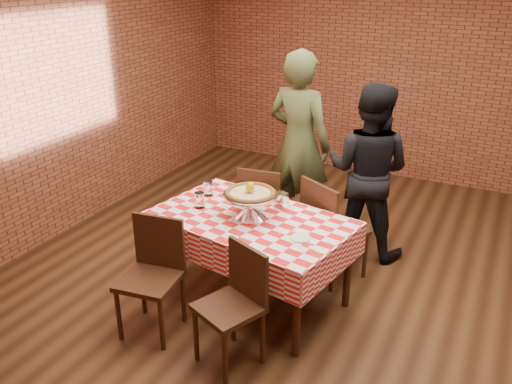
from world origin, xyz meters
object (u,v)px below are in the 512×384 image
pizza_stand (250,206)px  diner_black (368,171)px  water_glass_right (208,188)px  diner_olive (299,144)px  chair_far_left (265,207)px  pizza (250,193)px  table (252,259)px  water_glass_left (200,200)px  chair_near_left (149,281)px  condiment_caddy (281,201)px  chair_far_right (335,228)px  chair_near_right (229,310)px

pizza_stand → diner_black: bearing=63.7°
water_glass_right → diner_olive: size_ratio=0.07×
diner_black → chair_far_left: bearing=27.8°
pizza → diner_olive: bearing=96.4°
table → chair_far_left: (-0.27, 0.82, 0.07)m
water_glass_left → water_glass_right: 0.26m
pizza_stand → pizza: 0.10m
water_glass_right → chair_near_left: chair_near_left is taller
water_glass_right → condiment_caddy: size_ratio=0.94×
chair_far_right → diner_black: 0.68m
diner_olive → pizza: bearing=104.5°
chair_near_left → chair_far_left: chair_near_left is taller
chair_near_right → chair_far_right: bearing=101.9°
pizza → water_glass_left: size_ratio=3.04×
chair_far_right → diner_black: diner_black is taller
chair_near_right → diner_olive: (-0.38, 2.14, 0.51)m
water_glass_right → chair_near_right: size_ratio=0.15×
pizza_stand → chair_near_left: size_ratio=0.49×
chair_near_right → chair_far_right: 1.46m
water_glass_right → chair_far_left: size_ratio=0.15×
chair_far_left → chair_near_right: bearing=100.6°
table → diner_black: bearing=64.4°
pizza_stand → chair_near_left: (-0.47, -0.73, -0.41)m
chair_near_right → table: bearing=128.3°
table → condiment_caddy: 0.54m
table → water_glass_right: water_glass_right is taller
chair_near_left → diner_black: diner_black is taller
pizza → water_glass_left: pizza is taller
pizza_stand → diner_olive: 1.38m
water_glass_right → diner_black: (1.13, 1.00, 0.01)m
pizza_stand → chair_near_left: bearing=-122.7°
diner_black → chair_near_right: bearing=81.8°
condiment_caddy → chair_far_right: 0.64m
condiment_caddy → diner_black: diner_black is taller
water_glass_left → chair_far_left: (0.20, 0.84, -0.38)m
pizza_stand → diner_black: size_ratio=0.27×
table → diner_black: 1.44m
chair_far_left → chair_far_right: bearing=161.8°
pizza → diner_black: diner_black is taller
water_glass_right → chair_far_right: (1.03, 0.43, -0.35)m
chair_near_left → chair_near_right: 0.70m
water_glass_right → condiment_caddy: condiment_caddy is taller
water_glass_left → diner_black: (1.06, 1.25, 0.01)m
pizza → water_glass_right: size_ratio=3.04×
water_glass_left → water_glass_right: bearing=105.5°
condiment_caddy → chair_near_right: (0.07, -1.03, -0.39)m
condiment_caddy → chair_far_right: (0.35, 0.40, -0.36)m
table → chair_far_left: 0.87m
pizza → table: bearing=-32.6°
water_glass_right → pizza: bearing=-23.1°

